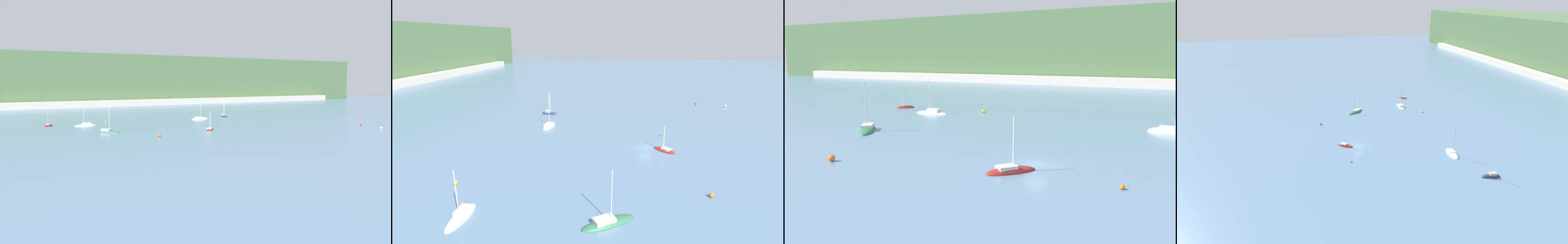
{
  "view_description": "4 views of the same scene",
  "coord_description": "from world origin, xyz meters",
  "views": [
    {
      "loc": [
        -66.34,
        -110.81,
        15.95
      ],
      "look_at": [
        -10.25,
        -10.44,
        3.68
      ],
      "focal_mm": 35.0,
      "sensor_mm": 36.0,
      "label": 1
    },
    {
      "loc": [
        -70.82,
        2.35,
        26.12
      ],
      "look_at": [
        12.98,
        16.34,
        2.1
      ],
      "focal_mm": 28.0,
      "sensor_mm": 36.0,
      "label": 2
    },
    {
      "loc": [
        14.59,
        -41.42,
        12.43
      ],
      "look_at": [
        -16.22,
        16.18,
        1.32
      ],
      "focal_mm": 35.0,
      "sensor_mm": 36.0,
      "label": 3
    },
    {
      "loc": [
        91.45,
        -19.04,
        47.67
      ],
      "look_at": [
        -12.85,
        8.35,
        2.96
      ],
      "focal_mm": 28.0,
      "sensor_mm": 36.0,
      "label": 4
    }
  ],
  "objects": [
    {
      "name": "mooring_buoy_4",
      "position": [
        -25.13,
        34.39,
        0.37
      ],
      "size": [
        0.74,
        0.74,
        0.74
      ],
      "color": "yellow",
      "rests_on": "ground_plane"
    },
    {
      "name": "sailboat_5",
      "position": [
        -46.3,
        32.97,
        0.09
      ],
      "size": [
        4.32,
        4.36,
        6.13
      ],
      "rotation": [
        0.0,
        0.0,
        3.94
      ],
      "color": "maroon",
      "rests_on": "ground_plane"
    },
    {
      "name": "mooring_buoy_1",
      "position": [
        10.17,
        -4.49,
        0.25
      ],
      "size": [
        0.5,
        0.5,
        0.5
      ],
      "color": "orange",
      "rests_on": "ground_plane"
    },
    {
      "name": "ground_plane",
      "position": [
        0.0,
        0.0,
        0.0
      ],
      "size": [
        600.0,
        600.0,
        0.0
      ],
      "primitive_type": "plane",
      "color": "slate"
    },
    {
      "name": "sailboat_3",
      "position": [
        -32.57,
        5.79,
        0.1
      ],
      "size": [
        7.05,
        8.54,
        9.13
      ],
      "rotation": [
        0.0,
        0.0,
        5.32
      ],
      "color": "#2D6647",
      "rests_on": "ground_plane"
    },
    {
      "name": "sailboat_1",
      "position": [
        13.45,
        28.25,
        0.07
      ],
      "size": [
        7.78,
        3.13,
        10.72
      ],
      "rotation": [
        0.0,
        0.0,
        6.23
      ],
      "color": "silver",
      "rests_on": "ground_plane"
    },
    {
      "name": "sailboat_0",
      "position": [
        28.31,
        32.44,
        0.13
      ],
      "size": [
        2.71,
        5.8,
        8.67
      ],
      "rotation": [
        0.0,
        0.0,
        4.56
      ],
      "color": "#232D4C",
      "rests_on": "ground_plane"
    },
    {
      "name": "mooring_buoy_3",
      "position": [
        -22.3,
        -10.56,
        0.41
      ],
      "size": [
        0.83,
        0.83,
        0.83
      ],
      "color": "orange",
      "rests_on": "ground_plane"
    },
    {
      "name": "sailboat_2",
      "position": [
        -1.45,
        -4.39,
        0.07
      ],
      "size": [
        5.47,
        5.94,
        6.83
      ],
      "rotation": [
        0.0,
        0.0,
        0.87
      ],
      "color": "maroon",
      "rests_on": "ground_plane"
    },
    {
      "name": "sailboat_4",
      "position": [
        -34.59,
        27.58,
        0.12
      ],
      "size": [
        7.93,
        2.51,
        8.56
      ],
      "rotation": [
        0.0,
        0.0,
        3.17
      ],
      "color": "white",
      "rests_on": "ground_plane"
    }
  ]
}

